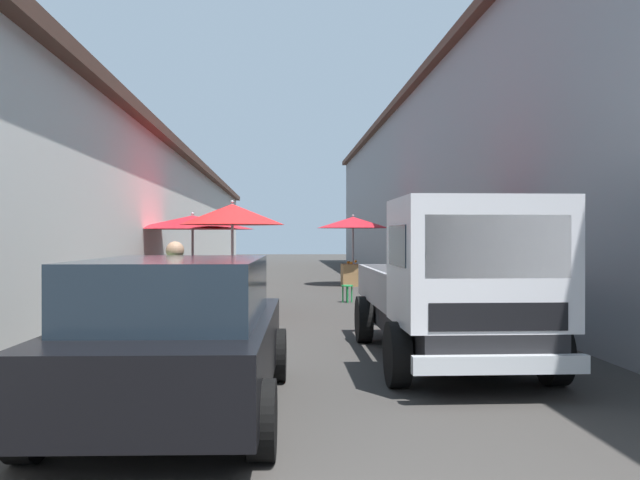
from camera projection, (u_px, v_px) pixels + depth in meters
ground at (308, 303)px, 16.30m from camera, size 90.00×90.00×0.00m
building_left_whitewash at (47, 219)px, 18.11m from camera, size 49.80×7.50×4.26m
building_right_concrete at (551, 179)px, 18.95m from camera, size 49.80×7.50×6.63m
fruit_stall_mid_lane at (461, 231)px, 11.90m from camera, size 2.23×2.23×2.40m
fruit_stall_near_left at (234, 233)px, 13.31m from camera, size 2.12×2.12×2.39m
fruit_stall_far_left at (353, 230)px, 22.24m from camera, size 2.45×2.45×2.40m
fruit_stall_far_right at (194, 232)px, 15.23m from camera, size 2.85×2.85×2.22m
hatchback_car at (179, 335)px, 6.11m from camera, size 3.97×2.03×1.45m
delivery_truck at (460, 287)px, 7.92m from camera, size 4.93×1.99×2.08m
vendor_by_crates at (175, 298)px, 7.80m from camera, size 0.54×0.43×1.60m
vendor_in_shade at (431, 269)px, 15.29m from camera, size 0.22×0.63×1.58m
parked_scooter at (233, 311)px, 10.68m from camera, size 1.69×0.32×1.14m
plastic_stool at (347, 289)px, 16.45m from camera, size 0.30×0.30×0.43m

